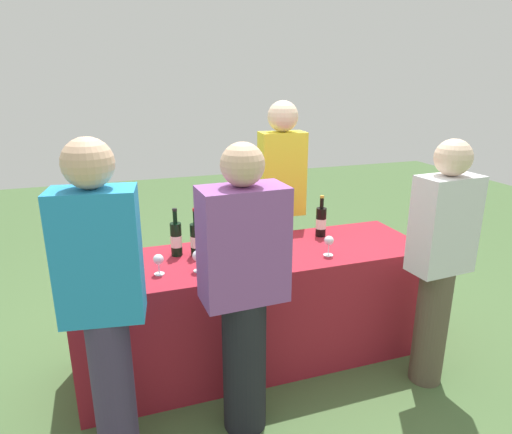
# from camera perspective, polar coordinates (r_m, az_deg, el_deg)

# --- Properties ---
(ground_plane) EXTENTS (12.00, 12.00, 0.00)m
(ground_plane) POSITION_cam_1_polar(r_m,az_deg,el_deg) (3.29, 0.00, -17.23)
(ground_plane) COLOR #476638
(tasting_table) EXTENTS (2.29, 0.70, 0.77)m
(tasting_table) POSITION_cam_1_polar(r_m,az_deg,el_deg) (3.08, 0.00, -11.33)
(tasting_table) COLOR maroon
(tasting_table) RESTS_ON ground_plane
(wine_bottle_0) EXTENTS (0.08, 0.08, 0.31)m
(wine_bottle_0) POSITION_cam_1_polar(r_m,az_deg,el_deg) (2.87, -17.77, -3.65)
(wine_bottle_0) COLOR black
(wine_bottle_0) RESTS_ON tasting_table
(wine_bottle_1) EXTENTS (0.07, 0.07, 0.31)m
(wine_bottle_1) POSITION_cam_1_polar(r_m,az_deg,el_deg) (2.90, -10.14, -2.73)
(wine_bottle_1) COLOR black
(wine_bottle_1) RESTS_ON tasting_table
(wine_bottle_2) EXTENTS (0.07, 0.07, 0.31)m
(wine_bottle_2) POSITION_cam_1_polar(r_m,az_deg,el_deg) (2.88, -7.65, -2.78)
(wine_bottle_2) COLOR black
(wine_bottle_2) RESTS_ON tasting_table
(wine_bottle_3) EXTENTS (0.07, 0.07, 0.32)m
(wine_bottle_3) POSITION_cam_1_polar(r_m,az_deg,el_deg) (2.97, -5.19, -2.05)
(wine_bottle_3) COLOR black
(wine_bottle_3) RESTS_ON tasting_table
(wine_bottle_4) EXTENTS (0.07, 0.07, 0.33)m
(wine_bottle_4) POSITION_cam_1_polar(r_m,az_deg,el_deg) (3.01, -2.79, -1.60)
(wine_bottle_4) COLOR black
(wine_bottle_4) RESTS_ON tasting_table
(wine_bottle_5) EXTENTS (0.07, 0.07, 0.30)m
(wine_bottle_5) POSITION_cam_1_polar(r_m,az_deg,el_deg) (3.24, 8.29, -0.57)
(wine_bottle_5) COLOR black
(wine_bottle_5) RESTS_ON tasting_table
(wine_glass_0) EXTENTS (0.06, 0.06, 0.12)m
(wine_glass_0) POSITION_cam_1_polar(r_m,az_deg,el_deg) (2.65, -12.33, -5.41)
(wine_glass_0) COLOR silver
(wine_glass_0) RESTS_ON tasting_table
(wine_glass_1) EXTENTS (0.07, 0.07, 0.13)m
(wine_glass_1) POSITION_cam_1_polar(r_m,az_deg,el_deg) (2.65, -7.39, -5.03)
(wine_glass_1) COLOR silver
(wine_glass_1) RESTS_ON tasting_table
(wine_glass_2) EXTENTS (0.07, 0.07, 0.15)m
(wine_glass_2) POSITION_cam_1_polar(r_m,az_deg,el_deg) (2.69, -1.82, -4.18)
(wine_glass_2) COLOR silver
(wine_glass_2) RESTS_ON tasting_table
(wine_glass_3) EXTENTS (0.06, 0.06, 0.13)m
(wine_glass_3) POSITION_cam_1_polar(r_m,az_deg,el_deg) (2.90, 9.28, -3.12)
(wine_glass_3) COLOR silver
(wine_glass_3) RESTS_ON tasting_table
(server_pouring) EXTENTS (0.35, 0.23, 1.71)m
(server_pouring) POSITION_cam_1_polar(r_m,az_deg,el_deg) (3.48, 3.26, 2.22)
(server_pouring) COLOR #3F3351
(server_pouring) RESTS_ON ground_plane
(guest_0) EXTENTS (0.39, 0.25, 1.64)m
(guest_0) POSITION_cam_1_polar(r_m,az_deg,el_deg) (2.19, -18.89, -9.90)
(guest_0) COLOR #3F3351
(guest_0) RESTS_ON ground_plane
(guest_1) EXTENTS (0.44, 0.25, 1.59)m
(guest_1) POSITION_cam_1_polar(r_m,az_deg,el_deg) (2.30, -1.58, -8.94)
(guest_1) COLOR black
(guest_1) RESTS_ON ground_plane
(guest_2) EXTENTS (0.38, 0.23, 1.55)m
(guest_2) POSITION_cam_1_polar(r_m,az_deg,el_deg) (2.87, 22.40, -4.86)
(guest_2) COLOR brown
(guest_2) RESTS_ON ground_plane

